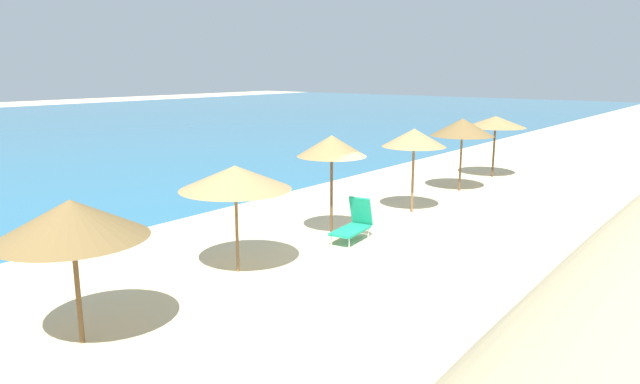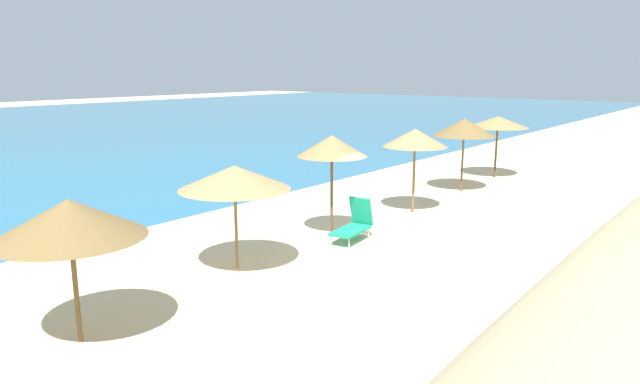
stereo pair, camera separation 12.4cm
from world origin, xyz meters
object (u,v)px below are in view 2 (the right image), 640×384
object	(u,v)px
beach_umbrella_1	(69,219)
beach_umbrella_6	(498,122)
beach_umbrella_4	(415,138)
lounge_chair_0	(354,224)
beach_umbrella_2	(235,178)
beach_umbrella_3	(332,146)
beach_umbrella_5	(464,127)

from	to	relation	value
beach_umbrella_1	beach_umbrella_6	bearing A→B (deg)	1.51
beach_umbrella_4	lounge_chair_0	bearing A→B (deg)	-175.12
beach_umbrella_2	beach_umbrella_3	bearing A→B (deg)	0.07
beach_umbrella_3	beach_umbrella_6	bearing A→B (deg)	0.11
lounge_chair_0	beach_umbrella_4	bearing A→B (deg)	-92.35
beach_umbrella_2	lounge_chair_0	bearing A→B (deg)	-10.14
beach_umbrella_4	lounge_chair_0	xyz separation A→B (m)	(-3.89, -0.33, -2.03)
beach_umbrella_4	beach_umbrella_5	distance (m)	4.24
beach_umbrella_5	beach_umbrella_2	bearing A→B (deg)	179.46
beach_umbrella_2	beach_umbrella_4	distance (m)	7.73
beach_umbrella_3	beach_umbrella_6	size ratio (longest dim) A/B	1.09
beach_umbrella_2	beach_umbrella_6	xyz separation A→B (m)	(15.66, 0.03, 0.17)
beach_umbrella_5	beach_umbrella_6	size ratio (longest dim) A/B	1.06
beach_umbrella_2	lounge_chair_0	xyz separation A→B (m)	(3.83, -0.68, -1.80)
beach_umbrella_6	lounge_chair_0	xyz separation A→B (m)	(-11.83, -0.71, -1.97)
beach_umbrella_6	lounge_chair_0	world-z (taller)	beach_umbrella_6
beach_umbrella_1	beach_umbrella_6	world-z (taller)	beach_umbrella_6
lounge_chair_0	beach_umbrella_1	bearing A→B (deg)	81.45
beach_umbrella_6	beach_umbrella_1	bearing A→B (deg)	-178.49
beach_umbrella_1	beach_umbrella_4	xyz separation A→B (m)	(11.98, 0.14, 0.26)
beach_umbrella_4	beach_umbrella_6	xyz separation A→B (m)	(7.94, 0.38, -0.06)
beach_umbrella_6	beach_umbrella_5	bearing A→B (deg)	-177.87
beach_umbrella_4	beach_umbrella_5	bearing A→B (deg)	3.26
beach_umbrella_4	beach_umbrella_6	bearing A→B (deg)	2.74
beach_umbrella_3	beach_umbrella_6	world-z (taller)	beach_umbrella_3
beach_umbrella_5	lounge_chair_0	size ratio (longest dim) A/B	1.85
beach_umbrella_2	beach_umbrella_4	xyz separation A→B (m)	(7.72, -0.35, 0.23)
beach_umbrella_5	beach_umbrella_1	bearing A→B (deg)	-178.64
beach_umbrella_3	beach_umbrella_4	xyz separation A→B (m)	(4.02, -0.36, -0.12)
beach_umbrella_4	beach_umbrella_2	bearing A→B (deg)	177.38
beach_umbrella_1	beach_umbrella_6	size ratio (longest dim) A/B	0.96
beach_umbrella_5	lounge_chair_0	xyz separation A→B (m)	(-8.12, -0.57, -2.03)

